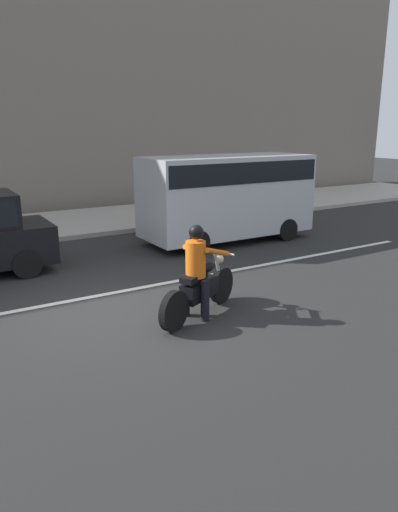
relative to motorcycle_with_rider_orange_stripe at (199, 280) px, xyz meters
The scene contains 5 objects.
ground_plane 1.66m from the motorcycle_with_rider_orange_stripe, 140.18° to the left, with size 80.00×80.00×0.00m, color #252525.
sidewalk_slab 9.07m from the motorcycle_with_rider_orange_stripe, 97.44° to the left, with size 40.00×4.40×0.14m, color #A8A399.
lane_marking_stripe 2.45m from the motorcycle_with_rider_orange_stripe, 127.36° to the left, with size 18.00×0.14×0.01m, color silver.
motorcycle_with_rider_orange_stripe is the anchor object (origin of this frame).
parked_van_silver 5.73m from the motorcycle_with_rider_orange_stripe, 50.66° to the left, with size 4.85×1.96×2.41m.
Camera 1 is at (-2.82, -7.55, 3.19)m, focal length 33.16 mm.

